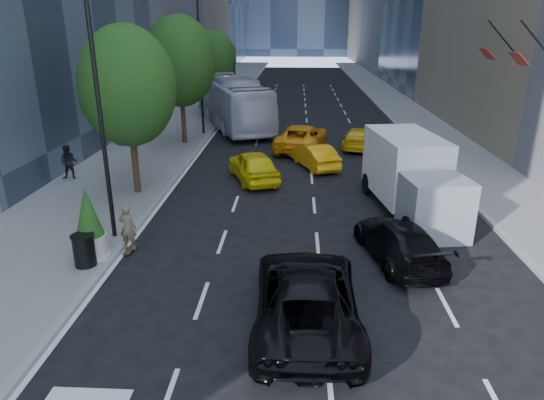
# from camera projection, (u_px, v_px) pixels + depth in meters

# --- Properties ---
(ground) EXTENTS (160.00, 160.00, 0.00)m
(ground) POSITION_uv_depth(u_px,v_px,m) (288.00, 302.00, 13.93)
(ground) COLOR black
(ground) RESTS_ON ground
(sidewalk_left) EXTENTS (6.00, 120.00, 0.15)m
(sidewalk_left) POSITION_uv_depth(u_px,v_px,m) (192.00, 114.00, 42.49)
(sidewalk_left) COLOR slate
(sidewalk_left) RESTS_ON ground
(sidewalk_right) EXTENTS (4.00, 120.00, 0.15)m
(sidewalk_right) POSITION_uv_depth(u_px,v_px,m) (411.00, 116.00, 41.58)
(sidewalk_right) COLOR slate
(sidewalk_right) RESTS_ON ground
(lamp_near) EXTENTS (2.13, 0.22, 10.00)m
(lamp_near) POSITION_uv_depth(u_px,v_px,m) (101.00, 79.00, 16.00)
(lamp_near) COLOR black
(lamp_near) RESTS_ON sidewalk_left
(lamp_far) EXTENTS (2.13, 0.22, 10.00)m
(lamp_far) POSITION_uv_depth(u_px,v_px,m) (202.00, 51.00, 32.89)
(lamp_far) COLOR black
(lamp_far) RESTS_ON sidewalk_left
(tree_near) EXTENTS (4.20, 4.20, 7.46)m
(tree_near) POSITION_uv_depth(u_px,v_px,m) (128.00, 87.00, 21.02)
(tree_near) COLOR black
(tree_near) RESTS_ON sidewalk_left
(tree_mid) EXTENTS (4.50, 4.50, 7.99)m
(tree_mid) POSITION_uv_depth(u_px,v_px,m) (180.00, 62.00, 30.28)
(tree_mid) COLOR black
(tree_mid) RESTS_ON sidewalk_left
(tree_far) EXTENTS (3.90, 3.90, 6.92)m
(tree_far) POSITION_uv_depth(u_px,v_px,m) (214.00, 59.00, 42.72)
(tree_far) COLOR black
(tree_far) RESTS_ON sidewalk_left
(traffic_signal) EXTENTS (2.48, 0.53, 5.20)m
(traffic_signal) POSITION_uv_depth(u_px,v_px,m) (234.00, 58.00, 50.32)
(traffic_signal) COLOR black
(traffic_signal) RESTS_ON sidewalk_left
(facade_flags) EXTENTS (1.85, 13.30, 2.05)m
(facade_flags) POSITION_uv_depth(u_px,v_px,m) (543.00, 57.00, 20.69)
(facade_flags) COLOR black
(facade_flags) RESTS_ON ground
(skateboarder) EXTENTS (0.62, 0.43, 1.64)m
(skateboarder) POSITION_uv_depth(u_px,v_px,m) (128.00, 230.00, 16.73)
(skateboarder) COLOR brown
(skateboarder) RESTS_ON ground
(black_sedan_lincoln) EXTENTS (2.74, 5.83, 1.61)m
(black_sedan_lincoln) POSITION_uv_depth(u_px,v_px,m) (307.00, 297.00, 12.69)
(black_sedan_lincoln) COLOR black
(black_sedan_lincoln) RESTS_ON ground
(black_sedan_mercedes) EXTENTS (2.85, 4.99, 1.36)m
(black_sedan_mercedes) POSITION_uv_depth(u_px,v_px,m) (399.00, 242.00, 16.20)
(black_sedan_mercedes) COLOR black
(black_sedan_mercedes) RESTS_ON ground
(taxi_a) EXTENTS (3.30, 4.88, 1.54)m
(taxi_a) POSITION_uv_depth(u_px,v_px,m) (253.00, 166.00, 24.55)
(taxi_a) COLOR yellow
(taxi_a) RESTS_ON ground
(taxi_b) EXTENTS (2.79, 4.25, 1.33)m
(taxi_b) POSITION_uv_depth(u_px,v_px,m) (315.00, 156.00, 26.79)
(taxi_b) COLOR #FFA60D
(taxi_b) RESTS_ON ground
(taxi_c) EXTENTS (3.69, 6.17, 1.61)m
(taxi_c) POSITION_uv_depth(u_px,v_px,m) (302.00, 137.00, 30.52)
(taxi_c) COLOR #FF980D
(taxi_c) RESTS_ON ground
(taxi_d) EXTENTS (2.76, 4.72, 1.28)m
(taxi_d) POSITION_uv_depth(u_px,v_px,m) (359.00, 138.00, 31.05)
(taxi_d) COLOR yellow
(taxi_d) RESTS_ON ground
(city_bus) EXTENTS (7.60, 13.63, 3.73)m
(city_bus) POSITION_uv_depth(u_px,v_px,m) (233.00, 102.00, 37.34)
(city_bus) COLOR silver
(city_bus) RESTS_ON ground
(box_truck) EXTENTS (3.32, 6.89, 3.16)m
(box_truck) POSITION_uv_depth(u_px,v_px,m) (411.00, 176.00, 20.04)
(box_truck) COLOR white
(box_truck) RESTS_ON ground
(pedestrian_a) EXTENTS (0.91, 0.74, 1.74)m
(pedestrian_a) POSITION_uv_depth(u_px,v_px,m) (69.00, 162.00, 24.23)
(pedestrian_a) COLOR black
(pedestrian_a) RESTS_ON sidewalk_left
(pedestrian_b) EXTENTS (1.20, 1.00, 1.92)m
(pedestrian_b) POSITION_uv_depth(u_px,v_px,m) (119.00, 131.00, 30.98)
(pedestrian_b) COLOR black
(pedestrian_b) RESTS_ON sidewalk_left
(trash_can) EXTENTS (0.68, 0.68, 1.02)m
(trash_can) POSITION_uv_depth(u_px,v_px,m) (84.00, 251.00, 15.59)
(trash_can) COLOR black
(trash_can) RESTS_ON sidewalk_left
(planter_shrub) EXTENTS (1.02, 1.02, 2.45)m
(planter_shrub) POSITION_uv_depth(u_px,v_px,m) (89.00, 225.00, 15.93)
(planter_shrub) COLOR beige
(planter_shrub) RESTS_ON sidewalk_left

